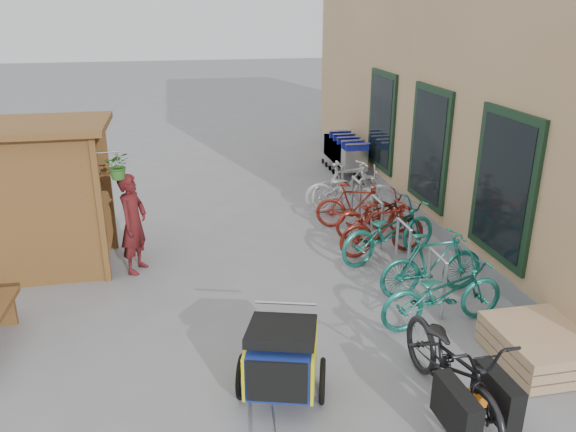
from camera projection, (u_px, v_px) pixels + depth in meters
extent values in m
plane|color=gray|center=(274.00, 327.00, 7.54)|extent=(80.00, 80.00, 0.00)
cube|color=tan|center=(542.00, 34.00, 11.64)|extent=(6.00, 13.00, 7.00)
cube|color=gray|center=(399.00, 195.00, 12.28)|extent=(0.18, 13.00, 0.30)
cube|color=black|center=(504.00, 187.00, 8.08)|extent=(0.06, 1.50, 2.20)
cube|color=black|center=(502.00, 187.00, 8.07)|extent=(0.02, 1.25, 1.95)
cube|color=black|center=(429.00, 147.00, 10.37)|extent=(0.06, 1.50, 2.20)
cube|color=black|center=(428.00, 147.00, 10.36)|extent=(0.02, 1.25, 1.95)
cube|color=black|center=(382.00, 121.00, 12.66)|extent=(0.06, 1.50, 2.20)
cube|color=black|center=(380.00, 121.00, 12.66)|extent=(0.02, 1.25, 1.95)
cube|color=brown|center=(100.00, 212.00, 8.40)|extent=(0.09, 0.09, 2.30)
cube|color=brown|center=(109.00, 186.00, 9.60)|extent=(0.09, 0.09, 2.30)
cube|color=brown|center=(37.00, 215.00, 8.26)|extent=(1.80, 0.05, 2.30)
cube|color=brown|center=(53.00, 190.00, 9.40)|extent=(1.80, 0.05, 2.30)
cube|color=brown|center=(33.00, 126.00, 8.41)|extent=(2.15, 1.65, 0.10)
cube|color=brown|center=(35.00, 217.00, 8.88)|extent=(1.30, 1.15, 0.04)
cube|color=brown|center=(28.00, 181.00, 8.67)|extent=(1.30, 1.15, 0.04)
cylinder|color=#A5A8AD|center=(106.00, 152.00, 8.12)|extent=(0.36, 0.02, 0.02)
imported|color=#2D6222|center=(118.00, 165.00, 8.22)|extent=(0.38, 0.33, 0.42)
cylinder|color=#A5A8AD|center=(444.00, 291.00, 7.59)|extent=(0.05, 0.05, 0.84)
cylinder|color=#A5A8AD|center=(428.00, 275.00, 8.04)|extent=(0.05, 0.05, 0.84)
cylinder|color=#A5A8AD|center=(439.00, 256.00, 7.67)|extent=(0.05, 0.50, 0.05)
cylinder|color=#A5A8AD|center=(409.00, 255.00, 8.69)|extent=(0.05, 0.05, 0.84)
cylinder|color=#A5A8AD|center=(397.00, 243.00, 9.15)|extent=(0.05, 0.05, 0.84)
cylinder|color=#A5A8AD|center=(404.00, 224.00, 8.77)|extent=(0.05, 0.50, 0.05)
cylinder|color=#A5A8AD|center=(382.00, 227.00, 9.79)|extent=(0.05, 0.05, 0.84)
cylinder|color=#A5A8AD|center=(372.00, 217.00, 10.25)|extent=(0.05, 0.05, 0.84)
cylinder|color=#A5A8AD|center=(378.00, 200.00, 9.87)|extent=(0.05, 0.50, 0.05)
cylinder|color=#A5A8AD|center=(360.00, 205.00, 10.89)|extent=(0.05, 0.05, 0.84)
cylinder|color=#A5A8AD|center=(352.00, 197.00, 11.35)|extent=(0.05, 0.05, 0.84)
cylinder|color=#A5A8AD|center=(357.00, 180.00, 10.97)|extent=(0.05, 0.50, 0.05)
cylinder|color=#A5A8AD|center=(342.00, 186.00, 11.99)|extent=(0.05, 0.05, 0.84)
cylinder|color=#A5A8AD|center=(336.00, 180.00, 12.45)|extent=(0.05, 0.05, 0.84)
cylinder|color=#A5A8AD|center=(340.00, 164.00, 12.07)|extent=(0.05, 0.50, 0.05)
cube|color=tan|center=(538.00, 356.00, 6.78)|extent=(1.00, 1.20, 0.12)
cube|color=tan|center=(540.00, 346.00, 6.73)|extent=(1.00, 1.20, 0.12)
cube|color=tan|center=(541.00, 336.00, 6.69)|extent=(1.00, 1.20, 0.12)
cube|color=silver|center=(351.00, 157.00, 13.53)|extent=(0.56, 0.87, 0.53)
cube|color=#181F9E|center=(358.00, 147.00, 13.00)|extent=(0.56, 0.04, 0.18)
cylinder|color=silver|center=(358.00, 144.00, 12.95)|extent=(0.59, 0.04, 0.04)
cylinder|color=black|center=(346.00, 184.00, 13.36)|extent=(0.04, 0.12, 0.12)
cube|color=silver|center=(347.00, 154.00, 13.86)|extent=(0.56, 0.87, 0.53)
cube|color=#181F9E|center=(353.00, 143.00, 13.33)|extent=(0.56, 0.04, 0.18)
cylinder|color=silver|center=(353.00, 141.00, 13.28)|extent=(0.59, 0.04, 0.04)
cylinder|color=black|center=(341.00, 180.00, 13.68)|extent=(0.04, 0.12, 0.12)
cube|color=silver|center=(343.00, 150.00, 14.19)|extent=(0.56, 0.87, 0.53)
cube|color=#181F9E|center=(348.00, 140.00, 13.66)|extent=(0.56, 0.04, 0.18)
cylinder|color=silver|center=(349.00, 138.00, 13.61)|extent=(0.59, 0.04, 0.04)
cylinder|color=black|center=(337.00, 176.00, 14.01)|extent=(0.04, 0.12, 0.12)
cube|color=silver|center=(339.00, 147.00, 14.52)|extent=(0.56, 0.87, 0.53)
cube|color=#181F9E|center=(344.00, 137.00, 13.99)|extent=(0.56, 0.04, 0.18)
cylinder|color=silver|center=(345.00, 134.00, 13.93)|extent=(0.59, 0.04, 0.04)
cylinder|color=black|center=(334.00, 172.00, 14.34)|extent=(0.04, 0.12, 0.12)
cube|color=silver|center=(335.00, 144.00, 14.84)|extent=(0.56, 0.87, 0.53)
cube|color=#181F9E|center=(340.00, 134.00, 14.32)|extent=(0.56, 0.04, 0.18)
cylinder|color=silver|center=(341.00, 131.00, 14.26)|extent=(0.59, 0.04, 0.04)
cylinder|color=black|center=(330.00, 168.00, 14.67)|extent=(0.04, 0.12, 0.12)
cube|color=navy|center=(282.00, 358.00, 6.02)|extent=(0.87, 1.02, 0.51)
cube|color=yellow|center=(249.00, 356.00, 6.05)|extent=(0.28, 0.84, 0.51)
cube|color=yellow|center=(314.00, 360.00, 5.99)|extent=(0.28, 0.84, 0.51)
cube|color=black|center=(277.00, 382.00, 5.58)|extent=(0.60, 0.20, 0.46)
cube|color=black|center=(282.00, 331.00, 5.96)|extent=(0.92, 1.00, 0.25)
torus|color=black|center=(241.00, 376.00, 6.15)|extent=(0.20, 0.50, 0.50)
torus|color=black|center=(322.00, 381.00, 6.08)|extent=(0.20, 0.50, 0.50)
cylinder|color=#B7B7BC|center=(274.00, 426.00, 5.42)|extent=(0.24, 0.72, 0.03)
cylinder|color=#B7B7BC|center=(286.00, 303.00, 6.32)|extent=(0.68, 0.23, 0.03)
imported|color=black|center=(452.00, 365.00, 5.86)|extent=(0.77, 2.04, 1.06)
cube|color=black|center=(456.00, 409.00, 5.33)|extent=(0.20, 0.66, 0.45)
cube|color=black|center=(497.00, 394.00, 5.53)|extent=(0.20, 0.66, 0.45)
cube|color=orange|center=(477.00, 397.00, 5.41)|extent=(0.13, 0.18, 0.12)
imported|color=maroon|center=(133.00, 223.00, 8.86)|extent=(0.60, 0.70, 1.64)
imported|color=#1D7568|center=(443.00, 293.00, 7.44)|extent=(1.85, 0.81, 0.94)
imported|color=#1D7568|center=(432.00, 264.00, 8.22)|extent=(1.69, 0.60, 1.00)
imported|color=#1D7568|center=(389.00, 231.00, 9.39)|extent=(2.03, 1.24, 1.01)
imported|color=maroon|center=(383.00, 229.00, 9.56)|extent=(1.63, 0.63, 0.96)
imported|color=maroon|center=(376.00, 214.00, 10.38)|extent=(1.66, 0.75, 0.84)
imported|color=maroon|center=(355.00, 206.00, 10.71)|extent=(1.57, 0.88, 0.91)
imported|color=silver|center=(350.00, 190.00, 11.52)|extent=(1.95, 1.10, 0.97)
imported|color=silver|center=(347.00, 185.00, 11.82)|extent=(1.73, 0.84, 1.00)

